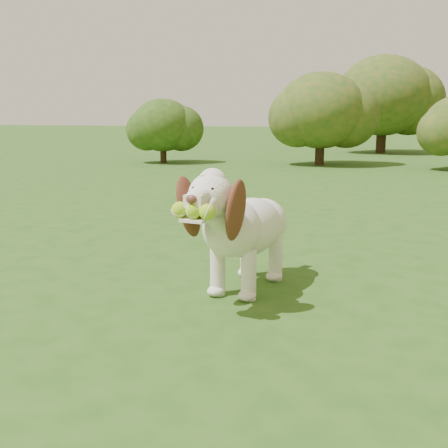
# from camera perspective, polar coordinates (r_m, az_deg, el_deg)

# --- Properties ---
(ground) EXTENTS (80.00, 80.00, 0.00)m
(ground) POSITION_cam_1_polar(r_m,az_deg,el_deg) (2.81, 6.41, -9.37)
(ground) COLOR #234C15
(ground) RESTS_ON ground
(dog) EXTENTS (0.49, 1.11, 0.72)m
(dog) POSITION_cam_1_polar(r_m,az_deg,el_deg) (3.09, 1.81, -0.00)
(dog) COLOR white
(dog) RESTS_ON ground
(shrub_a) EXTENTS (1.24, 1.24, 1.28)m
(shrub_a) POSITION_cam_1_polar(r_m,az_deg,el_deg) (11.48, -6.24, 9.94)
(shrub_a) COLOR #382314
(shrub_a) RESTS_ON ground
(shrub_i) EXTENTS (2.33, 2.33, 2.42)m
(shrub_i) POSITION_cam_1_polar(r_m,az_deg,el_deg) (14.85, 15.89, 12.43)
(shrub_i) COLOR #382314
(shrub_i) RESTS_ON ground
(shrub_b) EXTENTS (1.70, 1.70, 1.77)m
(shrub_b) POSITION_cam_1_polar(r_m,az_deg,el_deg) (11.07, 9.82, 11.29)
(shrub_b) COLOR #382314
(shrub_b) RESTS_ON ground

